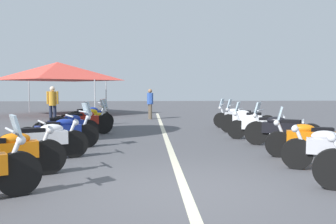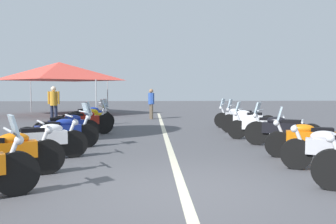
{
  "view_description": "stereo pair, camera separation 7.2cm",
  "coord_description": "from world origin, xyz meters",
  "views": [
    {
      "loc": [
        -5.46,
        0.58,
        1.61
      ],
      "look_at": [
        4.89,
        0.0,
        0.92
      ],
      "focal_mm": 38.09,
      "sensor_mm": 36.0,
      "label": 1
    },
    {
      "loc": [
        -5.46,
        0.5,
        1.61
      ],
      "look_at": [
        4.89,
        0.0,
        0.92
      ],
      "focal_mm": 38.09,
      "sensor_mm": 36.0,
      "label": 2
    }
  ],
  "objects": [
    {
      "name": "motorcycle_left_row_6",
      "position": [
        8.6,
        2.97,
        0.46
      ],
      "size": [
        1.02,
        2.06,
        1.2
      ],
      "rotation": [
        0.0,
        0.0,
        -1.18
      ],
      "color": "black",
      "rests_on": "ground_plane"
    },
    {
      "name": "lane_centre_stripe",
      "position": [
        5.49,
        0.0,
        0.0
      ],
      "size": [
        23.84,
        0.16,
        0.01
      ],
      "primitive_type": "cube",
      "color": "beige",
      "rests_on": "ground_plane"
    },
    {
      "name": "ground_plane",
      "position": [
        0.0,
        0.0,
        0.0
      ],
      "size": [
        80.0,
        80.0,
        0.0
      ],
      "primitive_type": "plane",
      "color": "#4C4C51"
    },
    {
      "name": "motorcycle_left_row_7",
      "position": [
        10.04,
        3.15,
        0.45
      ],
      "size": [
        1.17,
        1.81,
        0.99
      ],
      "rotation": [
        0.0,
        0.0,
        -1.03
      ],
      "color": "black",
      "rests_on": "ground_plane"
    },
    {
      "name": "motorcycle_right_row_4",
      "position": [
        5.4,
        -2.87,
        0.46
      ],
      "size": [
        1.05,
        1.92,
        1.19
      ],
      "rotation": [
        0.0,
        0.0,
        1.13
      ],
      "color": "black",
      "rests_on": "ground_plane"
    },
    {
      "name": "bystander_1",
      "position": [
        10.76,
        4.86,
        1.0
      ],
      "size": [
        0.32,
        0.53,
        1.71
      ],
      "rotation": [
        0.0,
        0.0,
        6.25
      ],
      "color": "#1E2338",
      "rests_on": "ground_plane"
    },
    {
      "name": "motorcycle_right_row_1",
      "position": [
        1.15,
        -3.0,
        0.45
      ],
      "size": [
        1.02,
        1.87,
        0.99
      ],
      "rotation": [
        0.0,
        0.0,
        1.14
      ],
      "color": "black",
      "rests_on": "ground_plane"
    },
    {
      "name": "motorcycle_right_row_6",
      "position": [
        8.58,
        -3.01,
        0.46
      ],
      "size": [
        1.11,
        1.89,
        1.2
      ],
      "rotation": [
        0.0,
        0.0,
        1.09
      ],
      "color": "black",
      "rests_on": "ground_plane"
    },
    {
      "name": "motorcycle_left_row_5",
      "position": [
        6.97,
        2.86,
        0.48
      ],
      "size": [
        0.97,
        2.11,
        1.23
      ],
      "rotation": [
        0.0,
        0.0,
        -1.22
      ],
      "color": "black",
      "rests_on": "ground_plane"
    },
    {
      "name": "motorcycle_right_row_5",
      "position": [
        7.08,
        -2.95,
        0.48
      ],
      "size": [
        1.04,
        1.91,
        1.23
      ],
      "rotation": [
        0.0,
        0.0,
        1.13
      ],
      "color": "black",
      "rests_on": "ground_plane"
    },
    {
      "name": "motorcycle_right_row_3",
      "position": [
        4.13,
        -3.1,
        0.48
      ],
      "size": [
        1.23,
        1.89,
        1.23
      ],
      "rotation": [
        0.0,
        0.0,
        1.02
      ],
      "color": "black",
      "rests_on": "ground_plane"
    },
    {
      "name": "motorcycle_left_row_3",
      "position": [
        3.96,
        2.9,
        0.47
      ],
      "size": [
        1.15,
        1.99,
        1.21
      ],
      "rotation": [
        0.0,
        0.0,
        -1.09
      ],
      "color": "black",
      "rests_on": "ground_plane"
    },
    {
      "name": "motorcycle_left_row_4",
      "position": [
        5.45,
        3.04,
        0.47
      ],
      "size": [
        1.03,
        1.89,
        1.21
      ],
      "rotation": [
        0.0,
        0.0,
        -1.14
      ],
      "color": "black",
      "rests_on": "ground_plane"
    },
    {
      "name": "motorcycle_right_row_2",
      "position": [
        2.44,
        -3.12,
        0.46
      ],
      "size": [
        0.94,
        1.98,
        1.2
      ],
      "rotation": [
        0.0,
        0.0,
        1.24
      ],
      "color": "black",
      "rests_on": "ground_plane"
    },
    {
      "name": "event_tent",
      "position": [
        16.51,
        6.04,
        2.65
      ],
      "size": [
        5.74,
        5.74,
        3.2
      ],
      "color": "#E54C3F",
      "rests_on": "ground_plane"
    },
    {
      "name": "bystander_2",
      "position": [
        13.24,
        0.48,
        0.92
      ],
      "size": [
        0.51,
        0.32,
        1.58
      ],
      "rotation": [
        0.0,
        0.0,
        5.03
      ],
      "color": "brown",
      "rests_on": "ground_plane"
    },
    {
      "name": "motorcycle_left_row_2",
      "position": [
        2.58,
        2.9,
        0.46
      ],
      "size": [
        1.04,
        1.87,
        1.0
      ],
      "rotation": [
        0.0,
        0.0,
        -1.12
      ],
      "color": "black",
      "rests_on": "ground_plane"
    },
    {
      "name": "motorcycle_left_row_1",
      "position": [
        0.94,
        3.11,
        0.46
      ],
      "size": [
        1.11,
        1.98,
        1.01
      ],
      "rotation": [
        0.0,
        0.0,
        -1.11
      ],
      "color": "black",
      "rests_on": "ground_plane"
    }
  ]
}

